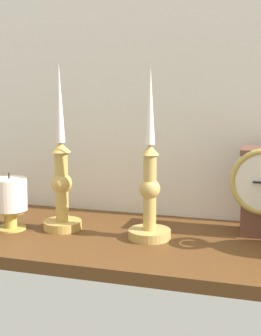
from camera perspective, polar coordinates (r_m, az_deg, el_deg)
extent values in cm
cube|color=#533216|center=(99.96, 0.93, -8.66)|extent=(100.00, 36.00, 2.40)
cube|color=silver|center=(112.65, 3.61, 10.85)|extent=(120.00, 2.00, 65.00)
cylinder|color=tan|center=(105.64, -7.86, -6.53)|extent=(8.09, 8.09, 1.80)
cylinder|color=tan|center=(103.61, -7.97, -2.16)|extent=(2.75, 2.75, 14.66)
sphere|color=tan|center=(103.46, -7.98, -1.77)|extent=(4.39, 4.39, 4.39)
cone|color=tan|center=(102.20, -8.08, 2.41)|extent=(4.27, 4.27, 2.00)
cone|color=silver|center=(101.42, -8.21, 7.47)|extent=(1.95, 1.95, 16.06)
cylinder|color=tan|center=(98.71, 2.20, -7.63)|extent=(8.48, 8.48, 1.80)
cylinder|color=tan|center=(96.50, 2.23, -2.87)|extent=(2.58, 2.58, 15.01)
sphere|color=tan|center=(96.33, 2.24, -2.43)|extent=(4.14, 4.14, 4.14)
cone|color=tan|center=(94.97, 2.27, 2.14)|extent=(3.60, 3.60, 2.00)
cone|color=white|center=(94.20, 2.30, 7.14)|extent=(1.90, 1.90, 14.58)
cylinder|color=gold|center=(107.35, -13.68, -5.89)|extent=(2.57, 2.57, 3.82)
cylinder|color=gold|center=(107.77, -13.65, -6.67)|extent=(6.42, 6.42, 0.80)
cylinder|color=gold|center=(106.86, -13.72, -4.91)|extent=(5.78, 5.78, 0.60)
cylinder|color=beige|center=(105.98, -13.81, -2.96)|extent=(7.39, 7.39, 6.67)
cylinder|color=black|center=(105.19, -13.90, -0.87)|extent=(0.30, 0.30, 1.20)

